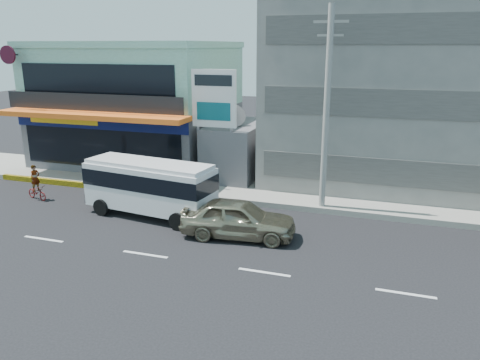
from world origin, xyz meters
name	(u,v)px	position (x,y,z in m)	size (l,w,h in m)	color
ground	(145,254)	(0.00, 0.00, 0.00)	(120.00, 120.00, 0.00)	black
sidewalk	(309,194)	(5.00, 9.50, 0.15)	(70.00, 5.00, 0.30)	gray
shop_building	(139,107)	(-8.00, 13.95, 4.00)	(12.40, 11.70, 8.00)	#46464B
concrete_building	(414,66)	(10.00, 15.00, 7.00)	(16.00, 12.00, 14.00)	gray
gap_structure	(238,151)	(0.00, 12.00, 1.75)	(3.00, 6.00, 3.50)	#46464B
satellite_dish	(233,125)	(0.00, 11.00, 3.58)	(1.50, 1.50, 0.15)	slate
billboard	(214,105)	(-0.50, 9.20, 4.93)	(2.60, 0.18, 6.90)	gray
utility_pole_near	(327,110)	(6.00, 7.40, 5.15)	(1.60, 0.30, 10.00)	#999993
minibus	(150,184)	(-1.95, 4.10, 1.64)	(6.81, 3.00, 2.76)	silver
sedan	(238,218)	(3.00, 2.93, 0.86)	(2.03, 5.04, 1.72)	#9C9477
motorcycle_rider	(36,188)	(-9.14, 4.44, 0.64)	(1.60, 0.91, 1.94)	#5A0C0D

